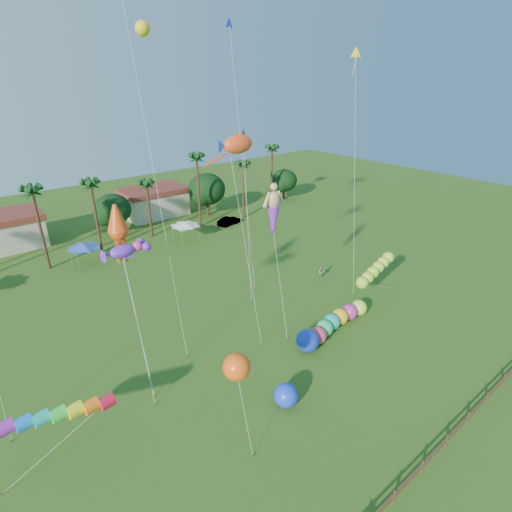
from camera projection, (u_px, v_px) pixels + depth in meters
ground at (344, 414)px, 28.71m from camera, size 160.00×160.00×0.00m
tree_line at (132, 206)px, 60.01m from camera, size 69.46×8.91×11.00m
buildings_row at (76, 220)px, 61.35m from camera, size 35.00×7.00×4.00m
tent_row at (85, 247)px, 49.73m from camera, size 31.00×4.00×0.60m
fence at (423, 466)px, 24.23m from camera, size 36.12×0.12×1.00m
car_b at (229, 221)px, 64.79m from camera, size 4.28×2.10×1.35m
spectator_b at (321, 273)px, 47.59m from camera, size 0.96×0.94×1.55m
caterpillar_inflatable at (330, 325)px, 37.44m from camera, size 10.19×2.86×2.07m
blue_ball at (286, 395)px, 29.14m from camera, size 1.81×1.81×1.81m
rainbow_tube at (81, 414)px, 24.82m from camera, size 8.32×1.24×3.46m
green_worm at (362, 283)px, 40.84m from camera, size 9.81×1.51×3.63m
orange_ball_kite at (237, 367)px, 24.33m from camera, size 2.12×2.84×6.89m
merman_kite at (273, 213)px, 34.84m from camera, size 2.16×4.18×13.53m
fish_kite at (238, 144)px, 34.24m from camera, size 4.51×6.82×17.75m
squid_kite at (119, 232)px, 29.12m from camera, size 1.96×5.66×13.98m
lobster_kite at (122, 251)px, 28.26m from camera, size 3.87×5.67×11.54m
delta_kite_red at (244, 137)px, 39.69m from camera, size 2.53×3.85×17.52m
delta_kite_yellow at (356, 60)px, 38.03m from camera, size 2.28×4.53×24.73m
delta_kite_blue at (230, 32)px, 38.06m from camera, size 1.22×4.82×27.28m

